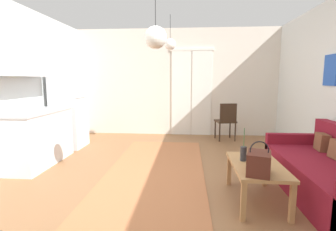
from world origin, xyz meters
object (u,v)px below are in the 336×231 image
Objects in this scene: accent_chair at (226,119)px; bamboo_vase at (243,153)px; refrigerator at (69,107)px; pendant_lamp_near at (156,37)px; handbag at (259,163)px; couch at (336,177)px; coffee_table at (257,169)px; pendant_lamp_far at (170,44)px.

bamboo_vase is at bearing 74.85° from accent_chair.
refrigerator is 1.85× the size of pendant_lamp_near.
couch is at bearing 24.07° from handbag.
pendant_lamp_far is (-1.14, 2.22, 1.68)m from coffee_table.
pendant_lamp_far is at bearing 117.09° from coffee_table.
coffee_table is at bearing -33.54° from refrigerator.
handbag is 0.39× the size of pendant_lamp_near.
handbag is 1.76m from pendant_lamp_near.
handbag reaches higher than coffee_table.
handbag is 0.21× the size of refrigerator.
accent_chair is at bearing 13.92° from refrigerator.
couch is 4.62m from refrigerator.
pendant_lamp_far is (-1.01, 2.12, 1.53)m from bamboo_vase.
couch is 1.14m from handbag.
couch is 5.66× the size of handbag.
couch reaches higher than coffee_table.
couch is at bearing 96.28° from accent_chair.
coffee_table is 2.72× the size of handbag.
couch is at bearing 1.95° from bamboo_vase.
accent_chair is 0.97× the size of pendant_lamp_near.
handbag is (0.06, -0.41, 0.03)m from bamboo_vase.
couch is 5.08× the size of bamboo_vase.
refrigerator is (-3.06, 2.01, 0.30)m from bamboo_vase.
handbag is (-0.07, -0.31, 0.17)m from coffee_table.
coffee_table is at bearing -171.42° from couch.
refrigerator is at bearing 3.21° from accent_chair.
bamboo_vase is 0.42m from handbag.
bamboo_vase is at bearing -178.05° from couch.
pendant_lamp_far is (-1.23, -0.71, 1.58)m from accent_chair.
pendant_lamp_near and pendant_lamp_far have the same top height.
bamboo_vase reaches higher than coffee_table.
accent_chair is (3.28, 0.81, -0.34)m from refrigerator.
coffee_table is at bearing -62.91° from pendant_lamp_far.
accent_chair reaches higher than coffee_table.
accent_chair is 1.29× the size of pendant_lamp_far.
accent_chair is 3.34m from pendant_lamp_near.
pendant_lamp_near reaches higher than handbag.
refrigerator is at bearing 154.47° from couch.
bamboo_vase is at bearing 98.47° from handbag.
bamboo_vase is 0.44× the size of pendant_lamp_near.
bamboo_vase reaches higher than handbag.
bamboo_vase is at bearing 140.81° from coffee_table.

